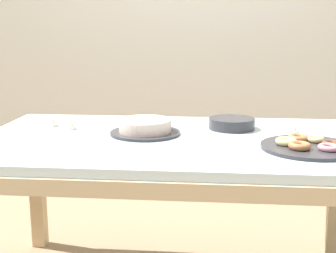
{
  "coord_description": "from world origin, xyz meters",
  "views": [
    {
      "loc": [
        0.15,
        -1.92,
        1.19
      ],
      "look_at": [
        -0.03,
        -0.06,
        0.79
      ],
      "focal_mm": 50.0,
      "sensor_mm": 36.0,
      "label": 1
    }
  ],
  "objects_px": {
    "cake_chocolate_round": "(145,127)",
    "pastry_platter": "(308,146)",
    "tealight_left_edge": "(72,127)",
    "tealight_right_edge": "(54,124)",
    "tealight_centre": "(295,132)",
    "plate_stack": "(232,123)"
  },
  "relations": [
    {
      "from": "plate_stack",
      "to": "tealight_right_edge",
      "type": "distance_m",
      "value": 0.83
    },
    {
      "from": "plate_stack",
      "to": "tealight_centre",
      "type": "height_order",
      "value": "plate_stack"
    },
    {
      "from": "tealight_left_edge",
      "to": "tealight_right_edge",
      "type": "bearing_deg",
      "value": 152.52
    },
    {
      "from": "plate_stack",
      "to": "cake_chocolate_round",
      "type": "bearing_deg",
      "value": -158.72
    },
    {
      "from": "plate_stack",
      "to": "tealight_right_edge",
      "type": "relative_size",
      "value": 5.25
    },
    {
      "from": "plate_stack",
      "to": "tealight_centre",
      "type": "relative_size",
      "value": 5.25
    },
    {
      "from": "cake_chocolate_round",
      "to": "plate_stack",
      "type": "distance_m",
      "value": 0.41
    },
    {
      "from": "pastry_platter",
      "to": "tealight_right_edge",
      "type": "bearing_deg",
      "value": 164.13
    },
    {
      "from": "cake_chocolate_round",
      "to": "tealight_right_edge",
      "type": "height_order",
      "value": "cake_chocolate_round"
    },
    {
      "from": "pastry_platter",
      "to": "plate_stack",
      "type": "bearing_deg",
      "value": 129.27
    },
    {
      "from": "cake_chocolate_round",
      "to": "pastry_platter",
      "type": "distance_m",
      "value": 0.69
    },
    {
      "from": "cake_chocolate_round",
      "to": "tealight_right_edge",
      "type": "bearing_deg",
      "value": 164.74
    },
    {
      "from": "cake_chocolate_round",
      "to": "pastry_platter",
      "type": "bearing_deg",
      "value": -16.29
    },
    {
      "from": "pastry_platter",
      "to": "tealight_centre",
      "type": "relative_size",
      "value": 9.26
    },
    {
      "from": "tealight_right_edge",
      "to": "tealight_centre",
      "type": "xyz_separation_m",
      "value": [
        1.1,
        -0.07,
        0.0
      ]
    },
    {
      "from": "tealight_left_edge",
      "to": "tealight_centre",
      "type": "bearing_deg",
      "value": -0.81
    },
    {
      "from": "cake_chocolate_round",
      "to": "plate_stack",
      "type": "height_order",
      "value": "cake_chocolate_round"
    },
    {
      "from": "cake_chocolate_round",
      "to": "tealight_centre",
      "type": "xyz_separation_m",
      "value": [
        0.65,
        0.05,
        -0.02
      ]
    },
    {
      "from": "pastry_platter",
      "to": "tealight_left_edge",
      "type": "relative_size",
      "value": 9.26
    },
    {
      "from": "cake_chocolate_round",
      "to": "tealight_centre",
      "type": "distance_m",
      "value": 0.65
    },
    {
      "from": "cake_chocolate_round",
      "to": "pastry_platter",
      "type": "xyz_separation_m",
      "value": [
        0.66,
        -0.19,
        -0.02
      ]
    },
    {
      "from": "cake_chocolate_round",
      "to": "plate_stack",
      "type": "xyz_separation_m",
      "value": [
        0.38,
        0.15,
        -0.0
      ]
    }
  ]
}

